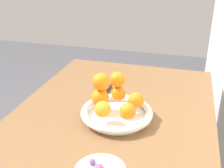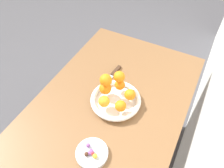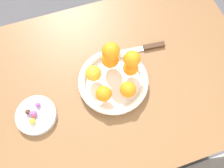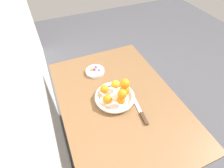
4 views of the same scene
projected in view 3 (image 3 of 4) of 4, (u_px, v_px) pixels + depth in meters
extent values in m
plane|color=#4C4C51|center=(114.00, 119.00, 1.54)|extent=(6.00, 6.00, 0.00)
cube|color=brown|center=(115.00, 79.00, 0.87)|extent=(1.10, 0.76, 0.04)
cylinder|color=brown|center=(171.00, 36.00, 1.38)|extent=(0.05, 0.05, 0.70)
cylinder|color=brown|center=(17.00, 80.00, 1.27)|extent=(0.05, 0.05, 0.70)
cylinder|color=brown|center=(221.00, 132.00, 1.16)|extent=(0.05, 0.05, 0.70)
cylinder|color=white|center=(113.00, 83.00, 0.84)|extent=(0.22, 0.22, 0.01)
torus|color=white|center=(113.00, 81.00, 0.82)|extent=(0.26, 0.26, 0.03)
cylinder|color=silver|center=(36.00, 115.00, 0.78)|extent=(0.14, 0.14, 0.02)
sphere|color=orange|center=(128.00, 89.00, 0.76)|extent=(0.06, 0.06, 0.06)
sphere|color=orange|center=(131.00, 68.00, 0.79)|extent=(0.06, 0.06, 0.06)
sphere|color=orange|center=(110.00, 59.00, 0.80)|extent=(0.07, 0.07, 0.07)
sphere|color=orange|center=(93.00, 73.00, 0.78)|extent=(0.06, 0.06, 0.06)
sphere|color=orange|center=(104.00, 94.00, 0.75)|extent=(0.06, 0.06, 0.06)
sphere|color=orange|center=(132.00, 59.00, 0.74)|extent=(0.06, 0.06, 0.06)
sphere|color=orange|center=(111.00, 51.00, 0.74)|extent=(0.06, 0.06, 0.06)
sphere|color=#8C4C99|center=(34.00, 114.00, 0.76)|extent=(0.02, 0.02, 0.02)
sphere|color=#8C4C99|center=(38.00, 105.00, 0.78)|extent=(0.02, 0.02, 0.02)
sphere|color=#C6384C|center=(33.00, 116.00, 0.76)|extent=(0.02, 0.02, 0.02)
sphere|color=gold|center=(32.00, 121.00, 0.75)|extent=(0.02, 0.02, 0.02)
sphere|color=#8C4C99|center=(32.00, 114.00, 0.76)|extent=(0.02, 0.02, 0.02)
sphere|color=#472819|center=(28.00, 112.00, 0.77)|extent=(0.02, 0.02, 0.02)
cube|color=#3F2819|center=(154.00, 46.00, 0.90)|extent=(0.09, 0.03, 0.01)
cube|color=silver|center=(123.00, 52.00, 0.89)|extent=(0.17, 0.04, 0.01)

